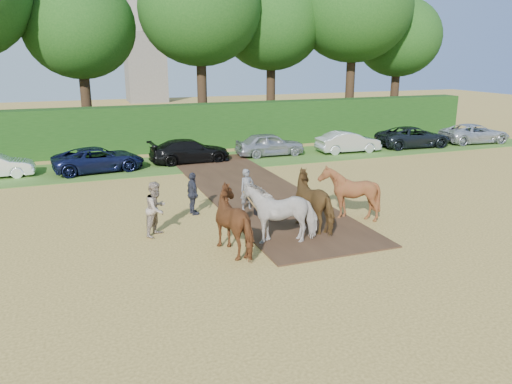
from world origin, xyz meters
The scene contains 9 objects.
ground centered at (0.00, 0.00, 0.00)m, with size 120.00×120.00×0.00m, color gold.
earth_strip centered at (1.50, 7.00, 0.03)m, with size 4.50×17.00×0.05m, color #472D1C.
grass_verge centered at (0.00, 14.00, 0.01)m, with size 50.00×5.00×0.03m, color #38601E.
hedgerow centered at (0.00, 18.50, 1.50)m, with size 46.00×1.60×3.00m, color #14380F.
spectator_near centered at (-3.67, 2.58, 0.98)m, with size 0.95×0.74×1.96m, color #C6B39C.
spectator_far centered at (-1.91, 4.45, 0.86)m, with size 1.01×0.42×1.73m, color #252631.
plough_team centered at (1.08, 1.04, 1.03)m, with size 6.97×5.69×2.08m.
parked_cars centered at (5.00, 13.93, 0.69)m, with size 41.00×3.16×1.47m.
treeline centered at (-1.69, 21.69, 8.97)m, with size 48.70×10.60×14.21m.
Camera 1 is at (-6.27, -14.30, 6.23)m, focal length 35.00 mm.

